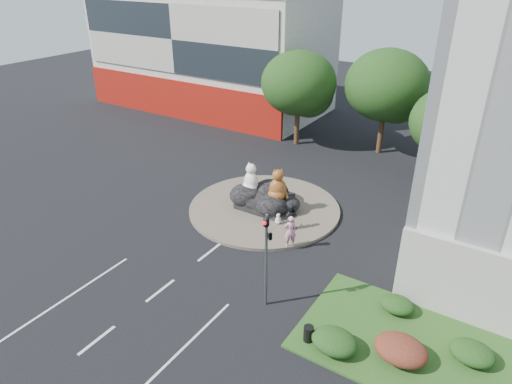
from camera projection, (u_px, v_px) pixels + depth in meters
ground at (160, 291)px, 22.97m from camera, size 120.00×120.00×0.00m
roundabout_island at (264, 208)px, 30.44m from camera, size 10.00×10.00×0.20m
rock_plinth at (264, 201)px, 30.19m from camera, size 3.20×2.60×0.90m
shophouse_block at (211, 49)px, 49.78m from camera, size 25.20×12.30×17.40m
grass_verge at (418, 349)px, 19.44m from camera, size 10.00×6.00×0.12m
tree_left at (300, 86)px, 39.05m from camera, size 6.46×6.46×8.27m
tree_mid at (388, 89)px, 37.06m from camera, size 6.84×6.84×8.76m
tree_right at (452, 126)px, 31.59m from camera, size 5.70×5.70×7.30m
hedge_near_green at (334, 341)px, 19.15m from camera, size 2.00×1.60×0.90m
hedge_red at (401, 350)px, 18.68m from camera, size 2.20×1.76×0.99m
hedge_mid_green at (472, 353)px, 18.64m from camera, size 1.80×1.44×0.81m
hedge_back_green at (397, 305)px, 21.32m from camera, size 1.60×1.28×0.72m
traffic_light at (268, 242)px, 20.38m from camera, size 0.44×1.24×5.00m
street_lamp at (481, 214)px, 20.77m from camera, size 2.34×0.22×8.06m
cat_white at (251, 177)px, 30.08m from camera, size 1.46×1.35×2.03m
cat_tabby at (278, 184)px, 29.00m from camera, size 1.69×1.65×2.15m
kitten_calico at (236, 197)px, 30.58m from camera, size 0.73×0.70×0.95m
kitten_white at (278, 218)px, 28.32m from camera, size 0.57×0.56×0.72m
pedestrian_pink at (290, 231)px, 25.82m from camera, size 0.83×0.82×1.93m
pedestrian_dark at (292, 216)px, 27.66m from camera, size 0.77×0.61×1.58m
parked_car at (199, 113)px, 47.34m from camera, size 4.30×1.66×1.40m
litter_bin at (308, 333)px, 19.66m from camera, size 0.45×0.45×0.74m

